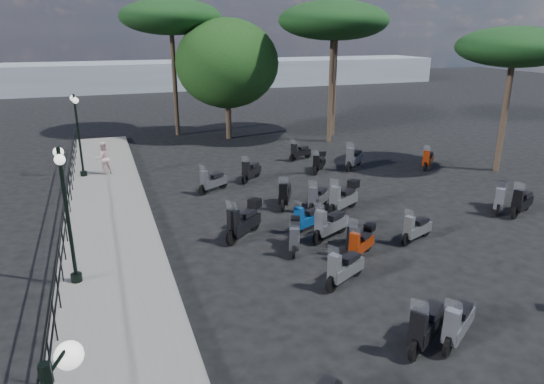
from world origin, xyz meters
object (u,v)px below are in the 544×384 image
object	(u,v)px
scooter_10	(457,324)
scooter_20	(319,163)
scooter_6	(344,269)
scooter_15	(251,171)
scooter_12	(361,243)
pine_0	(333,21)
scooter_11	(426,326)
scooter_19	(344,198)
pine_2	(171,17)
scooter_25	(428,160)
lamp_post_1	(66,208)
scooter_21	(300,152)
pedestrian_far	(103,158)
scooter_9	(285,195)
scooter_26	(354,159)
broadleaf_tree	(227,64)
scooter_13	(352,237)
pine_1	(336,22)
scooter_18	(416,229)
scooter_24	(522,202)
scooter_7	(308,219)
pine_3	(515,47)
scooter_4	(212,182)
scooter_23	(500,198)
scooter_3	(244,221)
lamp_post_2	(78,130)
scooter_14	(318,199)
scooter_2	(295,237)

from	to	relation	value
scooter_10	scooter_20	distance (m)	13.54
scooter_6	scooter_15	size ratio (longest dim) A/B	1.19
scooter_12	pine_0	bearing A→B (deg)	-57.10
scooter_11	scooter_15	xyz separation A→B (m)	(0.09, 12.84, -0.05)
scooter_19	pine_2	distance (m)	17.85
scooter_12	pine_0	size ratio (longest dim) A/B	0.16
scooter_6	scooter_25	xyz separation A→B (m)	(9.27, 8.84, -0.02)
lamp_post_1	scooter_21	world-z (taller)	lamp_post_1
pedestrian_far	scooter_9	distance (m)	9.17
scooter_26	broadleaf_tree	xyz separation A→B (m)	(-3.94, 8.89, 4.07)
scooter_13	pine_1	xyz separation A→B (m)	(7.19, 15.83, 6.48)
scooter_11	scooter_13	world-z (taller)	scooter_11
scooter_19	scooter_25	bearing A→B (deg)	-89.13
lamp_post_1	scooter_20	size ratio (longest dim) A/B	3.06
scooter_13	scooter_18	xyz separation A→B (m)	(2.28, -0.07, -0.02)
scooter_13	scooter_19	xyz separation A→B (m)	(1.31, 3.09, 0.11)
broadleaf_tree	pine_1	bearing A→B (deg)	-11.25
scooter_24	scooter_13	bearing A→B (deg)	68.77
scooter_24	scooter_20	bearing A→B (deg)	4.74
scooter_12	scooter_25	distance (m)	10.98
scooter_12	broadleaf_tree	bearing A→B (deg)	-36.39
scooter_7	scooter_9	bearing A→B (deg)	-28.20
scooter_7	scooter_20	world-z (taller)	scooter_7
scooter_11	pine_3	xyz separation A→B (m)	(11.82, 10.39, 5.25)
scooter_4	scooter_6	distance (m)	8.98
scooter_19	pine_3	bearing A→B (deg)	-104.92
scooter_9	scooter_23	world-z (taller)	scooter_9
scooter_10	scooter_18	distance (m)	5.40
lamp_post_1	scooter_23	bearing A→B (deg)	-2.43
scooter_19	pine_1	bearing A→B (deg)	-54.44
scooter_3	broadleaf_tree	distance (m)	15.94
scooter_21	scooter_11	bearing A→B (deg)	147.21
scooter_3	lamp_post_2	bearing A→B (deg)	-10.28
scooter_6	scooter_19	size ratio (longest dim) A/B	0.91
scooter_14	broadleaf_tree	size ratio (longest dim) A/B	0.18
scooter_18	scooter_23	world-z (taller)	scooter_23
scooter_12	scooter_14	size ratio (longest dim) A/B	0.99
scooter_9	pine_0	world-z (taller)	pine_0
pedestrian_far	scooter_4	distance (m)	5.71
scooter_9	scooter_15	world-z (taller)	scooter_9
pedestrian_far	scooter_12	bearing A→B (deg)	107.60
scooter_12	pine_3	size ratio (longest dim) A/B	0.19
scooter_11	scooter_18	size ratio (longest dim) A/B	1.04
scooter_7	scooter_21	size ratio (longest dim) A/B	1.01
scooter_26	scooter_13	bearing A→B (deg)	110.93
scooter_13	scooter_26	bearing A→B (deg)	-85.57
scooter_2	pine_3	size ratio (longest dim) A/B	0.21
scooter_12	scooter_26	distance (m)	9.81
scooter_11	pine_1	bearing A→B (deg)	-55.51
scooter_12	scooter_13	world-z (taller)	scooter_13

